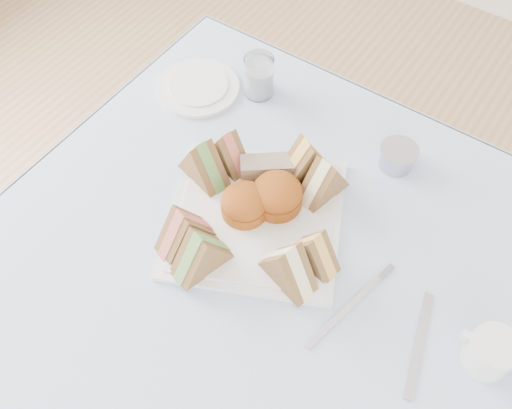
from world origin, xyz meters
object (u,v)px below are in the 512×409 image
Objects in this scene: serving_plate at (256,218)px; creamer_jug at (491,352)px; table at (260,352)px; water_glass at (259,76)px.

creamer_jug is at bearing -26.37° from serving_plate.
table is at bearing -174.17° from creamer_jug.
table is 0.40m from serving_plate.
water_glass is at bearing 149.33° from creamer_jug.
water_glass is at bearing 124.98° from table.
serving_plate is (-0.07, 0.09, 0.38)m from table.
table is 12.00× the size of creamer_jug.
serving_plate is 3.30× the size of water_glass.
creamer_jug reaches higher than table.
creamer_jug reaches higher than serving_plate.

